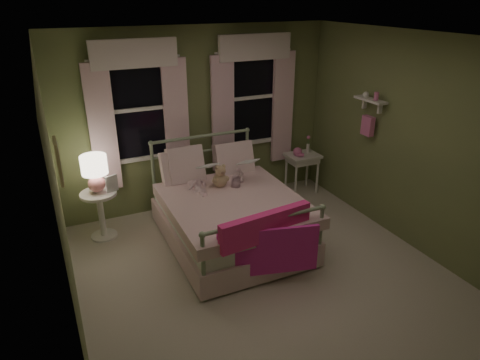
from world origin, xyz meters
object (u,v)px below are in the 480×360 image
bed (229,215)px  child_left (195,166)px  child_right (235,162)px  teddy_bear (220,177)px  nightstand_right (302,160)px  nightstand_left (100,209)px  table_lamp (95,170)px

bed → child_left: (-0.27, 0.43, 0.57)m
child_left → child_right: child_left is taller
bed → teddy_bear: (0.01, 0.27, 0.42)m
teddy_bear → nightstand_right: bearing=20.2°
child_left → nightstand_left: size_ratio=1.16×
teddy_bear → table_lamp: (-1.47, 0.51, 0.16)m
child_right → table_lamp: size_ratio=1.35×
nightstand_right → child_left: bearing=-166.9°
nightstand_left → table_lamp: table_lamp is taller
table_lamp → nightstand_right: bearing=1.8°
bed → table_lamp: bed is taller
child_right → nightstand_right: child_right is taller
teddy_bear → nightstand_left: (-1.47, 0.51, -0.37)m
child_left → table_lamp: child_left is taller
nightstand_left → table_lamp: (0.00, -0.00, 0.54)m
bed → nightstand_right: bearing=28.0°
bed → child_left: size_ratio=2.71×
teddy_bear → table_lamp: 1.57m
teddy_bear → nightstand_right: size_ratio=0.49×
nightstand_right → child_right: bearing=-161.8°
bed → table_lamp: (-1.47, 0.79, 0.58)m
child_right → nightstand_left: bearing=14.4°
child_left → bed: bearing=127.0°
child_right → teddy_bear: bearing=55.3°
nightstand_right → bed: bearing=-152.0°
bed → teddy_bear: 0.50m
child_left → teddy_bear: 0.36m
bed → child_left: 0.77m
table_lamp → nightstand_right: table_lamp is taller
child_right → nightstand_left: child_right is taller
bed → table_lamp: size_ratio=4.18×
table_lamp → teddy_bear: bearing=-19.1°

